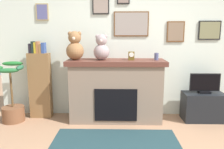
% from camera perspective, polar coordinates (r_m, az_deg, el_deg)
% --- Properties ---
extents(back_wall, '(5.20, 0.15, 2.60)m').
position_cam_1_polar(back_wall, '(4.30, 6.27, 7.04)').
color(back_wall, silver).
rests_on(back_wall, ground_plane).
extents(fireplace, '(1.71, 0.63, 1.09)m').
position_cam_1_polar(fireplace, '(4.05, 0.99, -3.90)').
color(fireplace, '#836F5D').
rests_on(fireplace, ground_plane).
extents(bookshelf, '(0.39, 0.16, 1.41)m').
position_cam_1_polar(bookshelf, '(4.35, -17.76, -2.02)').
color(bookshelf, brown).
rests_on(bookshelf, ground_plane).
extents(potted_plant, '(0.52, 0.51, 1.06)m').
position_cam_1_polar(potted_plant, '(4.39, -23.88, -6.71)').
color(potted_plant, brown).
rests_on(potted_plant, ground_plane).
extents(tv_stand, '(0.72, 0.40, 0.50)m').
position_cam_1_polar(tv_stand, '(4.40, 22.05, -7.55)').
color(tv_stand, black).
rests_on(tv_stand, ground_plane).
extents(television, '(0.53, 0.14, 0.35)m').
position_cam_1_polar(television, '(4.30, 22.43, -2.22)').
color(television, black).
rests_on(television, tv_stand).
extents(area_rug, '(1.84, 1.00, 0.01)m').
position_cam_1_polar(area_rug, '(3.34, 0.88, -17.17)').
color(area_rug, '#203A3F').
rests_on(area_rug, ground_plane).
extents(candle_jar, '(0.07, 0.07, 0.12)m').
position_cam_1_polar(candle_jar, '(3.99, 11.17, 4.49)').
color(candle_jar, '#4C517A').
rests_on(candle_jar, fireplace).
extents(mantel_clock, '(0.10, 0.08, 0.15)m').
position_cam_1_polar(mantel_clock, '(3.93, 4.91, 4.74)').
color(mantel_clock, brown).
rests_on(mantel_clock, fireplace).
extents(teddy_bear_brown, '(0.31, 0.31, 0.50)m').
position_cam_1_polar(teddy_bear_brown, '(3.98, -9.37, 6.87)').
color(teddy_bear_brown, '#90643D').
rests_on(teddy_bear_brown, fireplace).
extents(teddy_bear_tan, '(0.28, 0.28, 0.44)m').
position_cam_1_polar(teddy_bear_tan, '(3.93, -2.69, 6.60)').
color(teddy_bear_tan, gray).
rests_on(teddy_bear_tan, fireplace).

